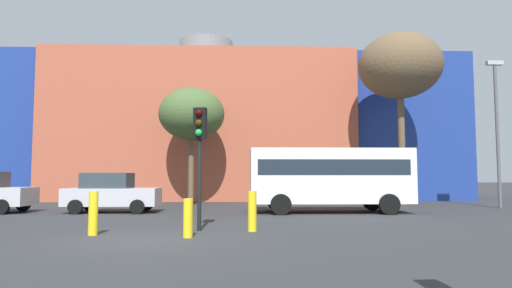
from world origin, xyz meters
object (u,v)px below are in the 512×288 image
(traffic_light_island, at_px, (200,140))
(bollard_yellow_1, at_px, (188,218))
(parked_car_2, at_px, (111,193))
(white_bus, at_px, (329,175))
(bollard_yellow_2, at_px, (252,211))
(street_lamp, at_px, (497,123))
(bollard_yellow_0, at_px, (93,213))
(bare_tree_1, at_px, (400,67))
(bare_tree_0, at_px, (192,115))

(traffic_light_island, height_order, bollard_yellow_1, traffic_light_island)
(parked_car_2, height_order, white_bus, white_bus)
(bollard_yellow_2, distance_m, street_lamp, 15.41)
(white_bus, distance_m, bollard_yellow_2, 7.33)
(street_lamp, bearing_deg, bollard_yellow_1, -144.98)
(parked_car_2, xyz_separation_m, bollard_yellow_0, (1.70, -7.34, -0.27))
(parked_car_2, height_order, bare_tree_1, bare_tree_1)
(bollard_yellow_2, bearing_deg, bare_tree_1, 52.91)
(bare_tree_0, bearing_deg, parked_car_2, -117.87)
(bollard_yellow_1, xyz_separation_m, bollard_yellow_2, (1.66, 1.20, 0.07))
(parked_car_2, height_order, bollard_yellow_2, parked_car_2)
(bare_tree_0, xyz_separation_m, bollard_yellow_0, (-1.10, -12.62, -4.43))
(white_bus, xyz_separation_m, bare_tree_1, (5.03, 4.88, 6.04))
(bare_tree_0, relative_size, bollard_yellow_2, 5.75)
(bollard_yellow_0, bearing_deg, traffic_light_island, 17.17)
(bollard_yellow_2, bearing_deg, bollard_yellow_1, -144.11)
(bollard_yellow_1, bearing_deg, bare_tree_0, 96.32)
(bare_tree_1, bearing_deg, parked_car_2, -162.32)
(bare_tree_0, height_order, bollard_yellow_1, bare_tree_0)
(parked_car_2, distance_m, bare_tree_0, 7.28)
(parked_car_2, relative_size, bollard_yellow_2, 3.46)
(traffic_light_island, relative_size, street_lamp, 0.48)
(bare_tree_1, height_order, bollard_yellow_0, bare_tree_1)
(bare_tree_0, xyz_separation_m, bare_tree_1, (11.62, -0.69, 2.66))
(bare_tree_0, xyz_separation_m, bollard_yellow_1, (1.45, -13.14, -4.51))
(traffic_light_island, xyz_separation_m, street_lamp, (13.80, 8.42, 1.57))
(bare_tree_1, xyz_separation_m, bollard_yellow_2, (-8.51, -11.25, -7.10))
(white_bus, xyz_separation_m, bollard_yellow_0, (-7.68, -7.05, -1.05))
(white_bus, relative_size, traffic_light_island, 1.93)
(traffic_light_island, xyz_separation_m, bollard_yellow_1, (-0.15, -1.35, -2.10))
(parked_car_2, xyz_separation_m, bollard_yellow_1, (4.25, -7.86, -0.35))
(bare_tree_1, relative_size, bollard_yellow_1, 9.73)
(bollard_yellow_2, bearing_deg, traffic_light_island, 174.20)
(bare_tree_1, relative_size, street_lamp, 1.31)
(bollard_yellow_0, bearing_deg, bollard_yellow_1, -11.50)
(bare_tree_1, height_order, bollard_yellow_2, bare_tree_1)
(bare_tree_1, distance_m, bollard_yellow_1, 17.60)
(parked_car_2, bearing_deg, bollard_yellow_1, -61.59)
(bollard_yellow_2, bearing_deg, bollard_yellow_0, -170.82)
(bollard_yellow_1, bearing_deg, bollard_yellow_0, 168.50)
(street_lamp, bearing_deg, bare_tree_0, 167.66)
(bare_tree_1, bearing_deg, street_lamp, -35.28)
(white_bus, relative_size, bare_tree_1, 0.71)
(white_bus, height_order, traffic_light_island, traffic_light_island)
(parked_car_2, relative_size, bollard_yellow_0, 3.40)
(bare_tree_1, xyz_separation_m, street_lamp, (3.79, -2.68, -3.50))
(traffic_light_island, xyz_separation_m, bollard_yellow_2, (1.51, -0.15, -2.03))
(white_bus, distance_m, street_lamp, 9.44)
(bollard_yellow_2, bearing_deg, street_lamp, 34.90)
(parked_car_2, xyz_separation_m, bare_tree_0, (2.80, 5.29, 4.16))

